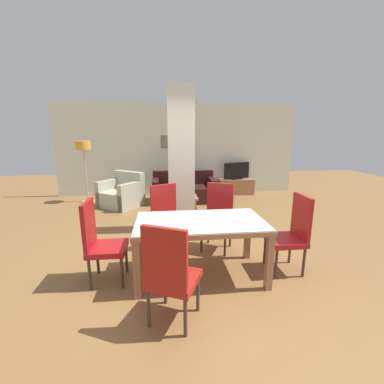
% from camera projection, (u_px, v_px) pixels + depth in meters
% --- Properties ---
extents(ground_plane, '(18.00, 18.00, 0.00)m').
position_uv_depth(ground_plane, '(200.00, 275.00, 3.45)').
color(ground_plane, brown).
extents(back_wall, '(7.20, 0.09, 2.70)m').
position_uv_depth(back_wall, '(178.00, 150.00, 7.79)').
color(back_wall, silver).
rests_on(back_wall, ground_plane).
extents(divider_pillar, '(0.48, 0.37, 2.70)m').
position_uv_depth(divider_pillar, '(181.00, 161.00, 4.82)').
color(divider_pillar, silver).
rests_on(divider_pillar, ground_plane).
extents(dining_table, '(1.65, 0.92, 0.77)m').
position_uv_depth(dining_table, '(200.00, 232.00, 3.31)').
color(dining_table, '#986A46').
rests_on(dining_table, ground_plane).
extents(dining_chair_far_left, '(0.62, 0.62, 1.07)m').
position_uv_depth(dining_chair_far_left, '(167.00, 216.00, 4.07)').
color(dining_chair_far_left, '#A21A1B').
rests_on(dining_chair_far_left, ground_plane).
extents(dining_chair_near_left, '(0.61, 0.61, 1.07)m').
position_uv_depth(dining_chair_near_left, '(170.00, 273.00, 2.44)').
color(dining_chair_near_left, '#A31D17').
rests_on(dining_chair_near_left, ground_plane).
extents(dining_chair_head_left, '(0.46, 0.46, 1.07)m').
position_uv_depth(dining_chair_head_left, '(100.00, 240.00, 3.19)').
color(dining_chair_head_left, maroon).
rests_on(dining_chair_head_left, ground_plane).
extents(dining_chair_head_right, '(0.46, 0.46, 1.07)m').
position_uv_depth(dining_chair_head_right, '(292.00, 231.00, 3.45)').
color(dining_chair_head_right, maroon).
rests_on(dining_chair_head_right, ground_plane).
extents(dining_chair_far_right, '(0.62, 0.62, 1.07)m').
position_uv_depth(dining_chair_far_right, '(218.00, 214.00, 4.16)').
color(dining_chair_far_right, maroon).
rests_on(dining_chair_far_right, ground_plane).
extents(sofa, '(1.72, 0.91, 0.81)m').
position_uv_depth(sofa, '(184.00, 191.00, 7.15)').
color(sofa, black).
rests_on(sofa, ground_plane).
extents(armchair, '(1.25, 1.23, 0.87)m').
position_uv_depth(armchair, '(122.00, 195.00, 6.65)').
color(armchair, '#B5B9A0').
rests_on(armchair, ground_plane).
extents(coffee_table, '(0.67, 0.54, 0.38)m').
position_uv_depth(coffee_table, '(183.00, 204.00, 6.13)').
color(coffee_table, '#A16446').
rests_on(coffee_table, ground_plane).
extents(bottle, '(0.08, 0.08, 0.24)m').
position_uv_depth(bottle, '(178.00, 192.00, 6.18)').
color(bottle, '#194C23').
rests_on(bottle, coffee_table).
extents(tv_stand, '(1.06, 0.40, 0.47)m').
position_uv_depth(tv_stand, '(236.00, 187.00, 7.95)').
color(tv_stand, '#9E6846').
rests_on(tv_stand, ground_plane).
extents(tv_screen, '(0.83, 0.28, 0.51)m').
position_uv_depth(tv_screen, '(237.00, 171.00, 7.85)').
color(tv_screen, black).
rests_on(tv_screen, tv_stand).
extents(floor_lamp, '(0.38, 0.38, 1.65)m').
position_uv_depth(floor_lamp, '(84.00, 151.00, 6.80)').
color(floor_lamp, '#B7B7BC').
rests_on(floor_lamp, ground_plane).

